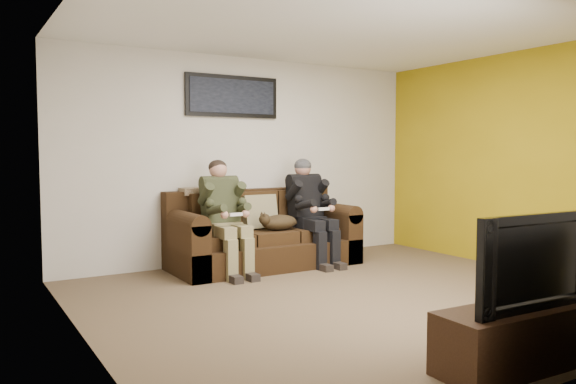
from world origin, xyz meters
TOP-DOWN VIEW (x-y plane):
  - floor at (0.00, 0.00)m, footprint 5.00×5.00m
  - ceiling at (0.00, 0.00)m, footprint 5.00×5.00m
  - wall_back at (0.00, 2.25)m, footprint 5.00×0.00m
  - wall_left at (-2.50, 0.00)m, footprint 0.00×4.50m
  - wall_right at (2.50, 0.00)m, footprint 0.00×4.50m
  - accent_wall_right at (2.49, 0.00)m, footprint 0.00×4.50m
  - sofa at (-0.05, 1.83)m, footprint 2.28×0.98m
  - throw_pillow at (-0.05, 1.87)m, footprint 0.43×0.21m
  - throw_blanket at (-0.74, 2.12)m, footprint 0.47×0.23m
  - person_left at (-0.63, 1.64)m, footprint 0.51×0.87m
  - person_right at (0.54, 1.64)m, footprint 0.51×0.86m
  - cat at (0.06, 1.61)m, footprint 0.66×0.26m
  - framed_poster at (-0.25, 2.22)m, footprint 1.25×0.05m
  - tv_stand at (-0.17, -1.95)m, footprint 1.29×0.46m
  - television at (-0.17, -1.95)m, footprint 1.07×0.18m

SIDE VIEW (x-z plane):
  - floor at x=0.00m, z-range 0.00..0.00m
  - tv_stand at x=-0.17m, z-range 0.00..0.40m
  - sofa at x=-0.05m, z-range -0.11..0.82m
  - cat at x=0.06m, z-range 0.44..0.68m
  - throw_pillow at x=-0.05m, z-range 0.45..0.88m
  - television at x=-0.17m, z-range 0.40..1.01m
  - person_left at x=-0.63m, z-range 0.09..1.40m
  - person_right at x=0.54m, z-range 0.09..1.40m
  - throw_blanket at x=-0.74m, z-range 0.89..0.97m
  - wall_back at x=0.00m, z-range -1.20..3.80m
  - wall_left at x=-2.50m, z-range -0.95..3.55m
  - wall_right at x=2.50m, z-range -0.95..3.55m
  - accent_wall_right at x=2.49m, z-range -0.95..3.55m
  - framed_poster at x=-0.25m, z-range 1.84..2.36m
  - ceiling at x=0.00m, z-range 2.60..2.60m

